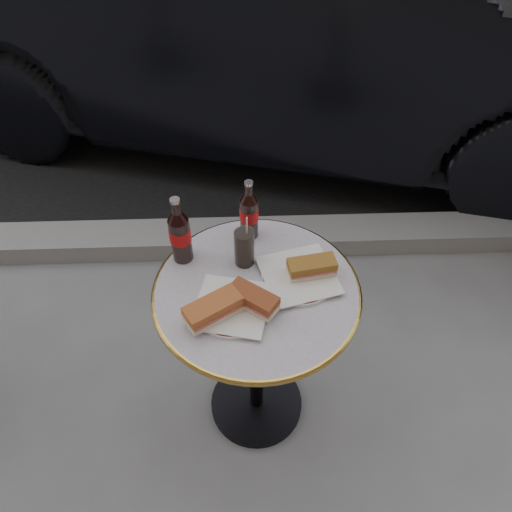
{
  "coord_description": "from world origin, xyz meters",
  "views": [
    {
      "loc": [
        -0.04,
        -0.93,
        1.87
      ],
      "look_at": [
        0.0,
        0.05,
        0.82
      ],
      "focal_mm": 35.0,
      "sensor_mm": 36.0,
      "label": 1
    }
  ],
  "objects_px": {
    "cola_bottle_left": "(179,230)",
    "cola_bottle_right": "(249,209)",
    "plate_right": "(298,277)",
    "bistro_table": "(257,355)",
    "cola_glass": "(244,247)",
    "plate_left": "(232,307)",
    "parked_car": "(284,4)"
  },
  "relations": [
    {
      "from": "cola_bottle_right",
      "to": "cola_bottle_left",
      "type": "bearing_deg",
      "value": -155.59
    },
    {
      "from": "cola_bottle_right",
      "to": "plate_left",
      "type": "bearing_deg",
      "value": -100.76
    },
    {
      "from": "bistro_table",
      "to": "plate_right",
      "type": "relative_size",
      "value": 3.29
    },
    {
      "from": "plate_right",
      "to": "cola_bottle_right",
      "type": "relative_size",
      "value": 1.02
    },
    {
      "from": "plate_right",
      "to": "cola_bottle_left",
      "type": "xyz_separation_m",
      "value": [
        -0.35,
        0.1,
        0.11
      ]
    },
    {
      "from": "parked_car",
      "to": "cola_bottle_left",
      "type": "bearing_deg",
      "value": -178.73
    },
    {
      "from": "plate_right",
      "to": "cola_glass",
      "type": "distance_m",
      "value": 0.19
    },
    {
      "from": "cola_bottle_left",
      "to": "plate_right",
      "type": "bearing_deg",
      "value": -15.7
    },
    {
      "from": "cola_bottle_left",
      "to": "cola_bottle_right",
      "type": "bearing_deg",
      "value": 24.41
    },
    {
      "from": "plate_left",
      "to": "cola_bottle_right",
      "type": "distance_m",
      "value": 0.32
    },
    {
      "from": "cola_bottle_left",
      "to": "bistro_table",
      "type": "bearing_deg",
      "value": -31.18
    },
    {
      "from": "plate_left",
      "to": "plate_right",
      "type": "relative_size",
      "value": 0.96
    },
    {
      "from": "bistro_table",
      "to": "cola_bottle_right",
      "type": "height_order",
      "value": "cola_bottle_right"
    },
    {
      "from": "plate_left",
      "to": "cola_glass",
      "type": "xyz_separation_m",
      "value": [
        0.04,
        0.18,
        0.06
      ]
    },
    {
      "from": "parked_car",
      "to": "bistro_table",
      "type": "bearing_deg",
      "value": -171.84
    },
    {
      "from": "cola_bottle_left",
      "to": "cola_bottle_right",
      "type": "distance_m",
      "value": 0.23
    },
    {
      "from": "bistro_table",
      "to": "cola_bottle_right",
      "type": "relative_size",
      "value": 3.37
    },
    {
      "from": "plate_right",
      "to": "parked_car",
      "type": "height_order",
      "value": "parked_car"
    },
    {
      "from": "plate_left",
      "to": "cola_glass",
      "type": "height_order",
      "value": "cola_glass"
    },
    {
      "from": "plate_right",
      "to": "cola_glass",
      "type": "relative_size",
      "value": 1.72
    },
    {
      "from": "cola_bottle_left",
      "to": "parked_car",
      "type": "relative_size",
      "value": 0.05
    },
    {
      "from": "cola_glass",
      "to": "bistro_table",
      "type": "bearing_deg",
      "value": -73.06
    },
    {
      "from": "bistro_table",
      "to": "cola_glass",
      "type": "height_order",
      "value": "cola_glass"
    },
    {
      "from": "bistro_table",
      "to": "cola_glass",
      "type": "bearing_deg",
      "value": 106.94
    },
    {
      "from": "plate_right",
      "to": "cola_bottle_right",
      "type": "xyz_separation_m",
      "value": [
        -0.14,
        0.19,
        0.1
      ]
    },
    {
      "from": "cola_bottle_left",
      "to": "cola_bottle_right",
      "type": "height_order",
      "value": "cola_bottle_left"
    },
    {
      "from": "bistro_table",
      "to": "cola_glass",
      "type": "relative_size",
      "value": 5.68
    },
    {
      "from": "bistro_table",
      "to": "plate_left",
      "type": "relative_size",
      "value": 3.45
    },
    {
      "from": "cola_bottle_left",
      "to": "cola_glass",
      "type": "distance_m",
      "value": 0.2
    },
    {
      "from": "plate_right",
      "to": "cola_bottle_left",
      "type": "bearing_deg",
      "value": 164.3
    },
    {
      "from": "plate_right",
      "to": "cola_bottle_right",
      "type": "distance_m",
      "value": 0.26
    },
    {
      "from": "cola_bottle_right",
      "to": "cola_glass",
      "type": "distance_m",
      "value": 0.13
    }
  ]
}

